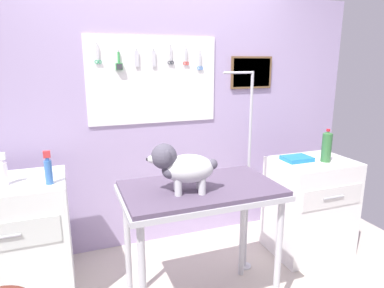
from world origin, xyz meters
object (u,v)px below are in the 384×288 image
Objects in this scene: dog at (182,167)px; pump_bottle_white at (2,172)px; grooming_arm at (247,182)px; cabinet_right at (309,206)px; soda_bottle at (327,146)px; counter_left at (10,244)px; grooming_table at (201,200)px.

dog reaches higher than pump_bottle_white.
pump_bottle_white is (-1.72, 0.16, 0.24)m from grooming_arm.
cabinet_right is 0.57m from soda_bottle.
counter_left is (-1.75, 0.21, -0.30)m from grooming_arm.
cabinet_right is (1.20, 0.37, -0.38)m from grooming_table.
grooming_table is 3.61× the size of soda_bottle.
grooming_table reaches higher than cabinet_right.
pump_bottle_white is 0.76× the size of soda_bottle.
soda_bottle reaches higher than counter_left.
cabinet_right is (1.36, 0.42, -0.65)m from dog.
counter_left is at bearing 176.12° from cabinet_right.
dog is 1.95× the size of pump_bottle_white.
soda_bottle is at bearing 13.41° from grooming_table.
grooming_table is 1.38m from counter_left.
grooming_arm is 0.76m from cabinet_right.
grooming_arm reaches higher than soda_bottle.
grooming_table is 2.43× the size of dog.
pump_bottle_white is (-1.05, 0.53, -0.08)m from dog.
soda_bottle is (2.50, -0.23, 0.54)m from counter_left.
dog reaches higher than cabinet_right.
pump_bottle_white is (0.03, -0.05, 0.55)m from counter_left.
cabinet_right is at bearing -2.63° from pump_bottle_white.
pump_bottle_white is at bearing 152.94° from dog.
grooming_table is 1.32m from cabinet_right.
dog is at bearing -159.35° from grooming_table.
grooming_arm is 0.79m from soda_bottle.
cabinet_right is at bearing 16.92° from grooming_table.
dog is at bearing -165.79° from soda_bottle.
grooming_table is 1.20× the size of cabinet_right.
grooming_arm is at bearing -5.16° from pump_bottle_white.
dog reaches higher than soda_bottle.
pump_bottle_white is at bearing -64.00° from counter_left.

